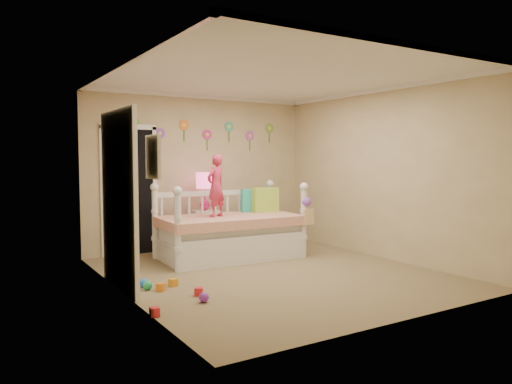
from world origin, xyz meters
TOP-DOWN VIEW (x-y plane):
  - floor at (0.00, 0.00)m, footprint 4.00×4.50m
  - ceiling at (0.00, 0.00)m, footprint 4.00×4.50m
  - back_wall at (0.00, 2.25)m, footprint 4.00×0.01m
  - left_wall at (-2.00, 0.00)m, footprint 0.01×4.50m
  - right_wall at (2.00, 0.00)m, footprint 0.01×4.50m
  - crown_molding at (0.00, 0.00)m, footprint 4.00×4.50m
  - daybed at (-0.01, 1.19)m, footprint 2.21×1.26m
  - pillow_turquoise at (0.58, 1.49)m, footprint 0.40×0.22m
  - pillow_lime at (0.72, 1.32)m, footprint 0.44×0.21m
  - child at (-0.25, 1.18)m, footprint 0.40×0.34m
  - nightstand at (-0.09, 1.91)m, footprint 0.43×0.35m
  - table_lamp at (-0.09, 1.91)m, footprint 0.28×0.28m
  - closet_doorway at (-1.25, 2.23)m, footprint 0.90×0.04m
  - flower_decals at (-0.09, 2.24)m, footprint 3.40×0.02m
  - mirror_closet at (-1.96, 0.30)m, footprint 0.07×1.30m
  - wall_picture at (-1.97, -0.90)m, footprint 0.05×0.34m
  - hanging_bag at (1.02, 0.60)m, footprint 0.20×0.16m
  - toy_scatter at (-1.62, -0.32)m, footprint 0.98×1.40m

SIDE VIEW (x-z plane):
  - floor at x=0.00m, z-range -0.01..0.01m
  - toy_scatter at x=-1.62m, z-range 0.00..0.11m
  - nightstand at x=-0.09m, z-range 0.00..0.68m
  - daybed at x=-0.01m, z-range 0.00..1.17m
  - hanging_bag at x=1.02m, z-range 0.53..0.89m
  - pillow_turquoise at x=0.58m, z-range 0.65..1.03m
  - pillow_lime at x=0.72m, z-range 0.65..1.05m
  - closet_doorway at x=-1.25m, z-range 0.00..2.07m
  - mirror_closet at x=-1.96m, z-range 0.00..2.10m
  - table_lamp at x=-0.09m, z-range 0.78..1.40m
  - child at x=-0.25m, z-range 0.65..1.59m
  - back_wall at x=0.00m, z-range 0.00..2.60m
  - left_wall at x=-2.00m, z-range 0.00..2.60m
  - right_wall at x=2.00m, z-range 0.00..2.60m
  - wall_picture at x=-1.97m, z-range 1.34..1.76m
  - flower_decals at x=-0.09m, z-range 1.69..2.19m
  - crown_molding at x=0.00m, z-range 2.54..2.60m
  - ceiling at x=0.00m, z-range 2.60..2.60m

